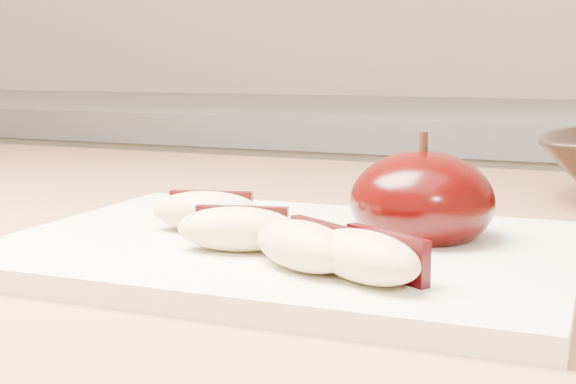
% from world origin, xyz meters
% --- Properties ---
extents(cutting_board, '(0.29, 0.22, 0.01)m').
position_xyz_m(cutting_board, '(0.07, 0.40, 0.91)').
color(cutting_board, silver).
rests_on(cutting_board, island_counter).
extents(apple_half, '(0.08, 0.08, 0.06)m').
position_xyz_m(apple_half, '(0.14, 0.43, 0.93)').
color(apple_half, black).
rests_on(apple_half, cutting_board).
extents(apple_wedge_a, '(0.07, 0.04, 0.02)m').
position_xyz_m(apple_wedge_a, '(0.02, 0.40, 0.92)').
color(apple_wedge_a, beige).
rests_on(apple_wedge_a, cutting_board).
extents(apple_wedge_b, '(0.07, 0.04, 0.02)m').
position_xyz_m(apple_wedge_b, '(0.06, 0.37, 0.92)').
color(apple_wedge_b, beige).
rests_on(apple_wedge_b, cutting_board).
extents(apple_wedge_c, '(0.07, 0.06, 0.02)m').
position_xyz_m(apple_wedge_c, '(0.10, 0.35, 0.92)').
color(apple_wedge_c, beige).
rests_on(apple_wedge_c, cutting_board).
extents(apple_wedge_d, '(0.07, 0.06, 0.02)m').
position_xyz_m(apple_wedge_d, '(0.14, 0.34, 0.92)').
color(apple_wedge_d, beige).
rests_on(apple_wedge_d, cutting_board).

